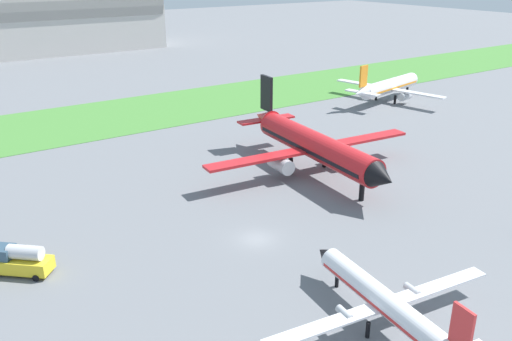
{
  "coord_description": "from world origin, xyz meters",
  "views": [
    {
      "loc": [
        -31.18,
        -45.7,
        30.22
      ],
      "look_at": [
        8.03,
        11.86,
        3.0
      ],
      "focal_mm": 37.57,
      "sensor_mm": 36.0,
      "label": 1
    }
  ],
  "objects_px": {
    "airplane_parked_jet_far": "(388,86)",
    "fuel_truck_midfield": "(18,260)",
    "airplane_foreground_turboprop": "(384,301)",
    "airplane_midfield_jet": "(313,145)"
  },
  "relations": [
    {
      "from": "airplane_parked_jet_far",
      "to": "fuel_truck_midfield",
      "type": "relative_size",
      "value": 4.24
    },
    {
      "from": "airplane_foreground_turboprop",
      "to": "fuel_truck_midfield",
      "type": "xyz_separation_m",
      "value": [
        -24.64,
        27.25,
        -1.02
      ]
    },
    {
      "from": "airplane_foreground_turboprop",
      "to": "airplane_midfield_jet",
      "type": "xyz_separation_m",
      "value": [
        18.72,
        32.13,
        1.89
      ]
    },
    {
      "from": "airplane_midfield_jet",
      "to": "airplane_parked_jet_far",
      "type": "bearing_deg",
      "value": 124.98
    },
    {
      "from": "airplane_foreground_turboprop",
      "to": "airplane_parked_jet_far",
      "type": "relative_size",
      "value": 0.87
    },
    {
      "from": "airplane_midfield_jet",
      "to": "fuel_truck_midfield",
      "type": "xyz_separation_m",
      "value": [
        -43.36,
        -4.87,
        -2.91
      ]
    },
    {
      "from": "airplane_foreground_turboprop",
      "to": "airplane_midfield_jet",
      "type": "relative_size",
      "value": 0.67
    },
    {
      "from": "airplane_parked_jet_far",
      "to": "fuel_truck_midfield",
      "type": "bearing_deg",
      "value": -173.2
    },
    {
      "from": "airplane_midfield_jet",
      "to": "airplane_parked_jet_far",
      "type": "height_order",
      "value": "airplane_midfield_jet"
    },
    {
      "from": "airplane_midfield_jet",
      "to": "airplane_parked_jet_far",
      "type": "xyz_separation_m",
      "value": [
        43.52,
        24.98,
        -1.0
      ]
    }
  ]
}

